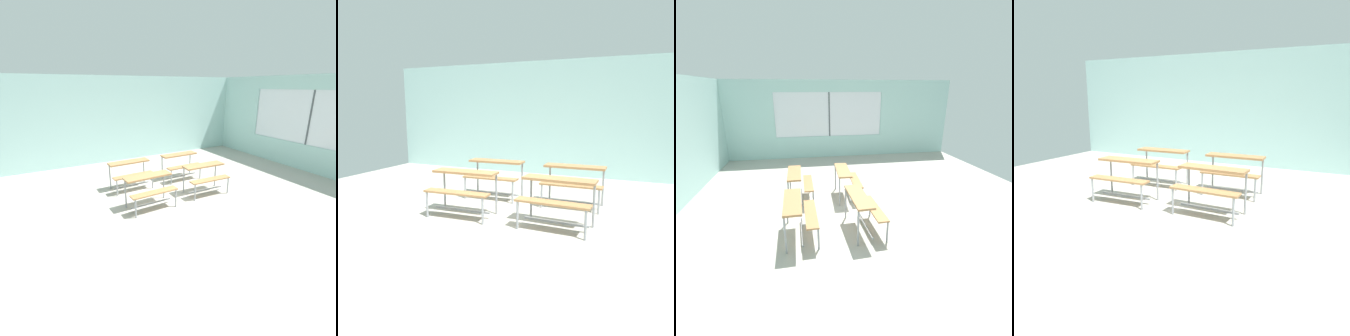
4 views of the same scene
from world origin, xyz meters
TOP-DOWN VIEW (x-y plane):
  - ground at (0.00, 0.00)m, footprint 10.00×9.00m
  - wall_back at (0.00, 4.50)m, footprint 10.00×0.12m
  - desk_bench_r0c0 at (-0.57, 0.49)m, footprint 1.12×0.64m
  - desk_bench_r0c1 at (1.01, 0.53)m, footprint 1.12×0.63m
  - desk_bench_r1c0 at (-0.58, 1.72)m, footprint 1.12×0.62m
  - desk_bench_r1c1 at (1.00, 1.72)m, footprint 1.11×0.60m

SIDE VIEW (x-z plane):
  - ground at x=0.00m, z-range -0.05..0.00m
  - desk_bench_r0c0 at x=-0.57m, z-range 0.19..0.93m
  - desk_bench_r0c1 at x=1.01m, z-range 0.19..0.93m
  - desk_bench_r1c0 at x=-0.58m, z-range 0.19..0.93m
  - desk_bench_r1c1 at x=1.00m, z-range 0.19..0.93m
  - wall_back at x=0.00m, z-range 0.00..3.00m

